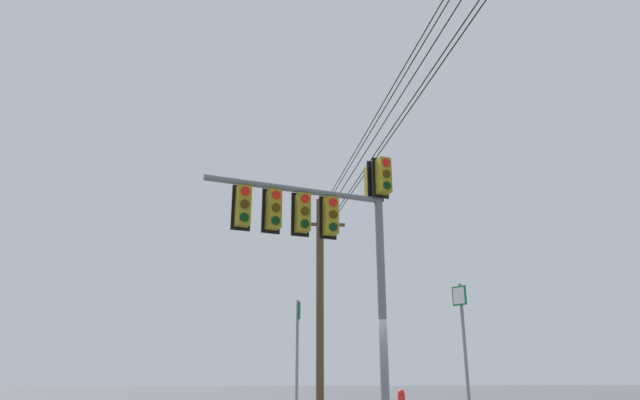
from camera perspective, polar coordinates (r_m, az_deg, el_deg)
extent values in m
cylinder|color=slate|center=(12.71, 6.68, -9.79)|extent=(0.20, 0.20, 6.30)
cylinder|color=slate|center=(12.33, -2.53, 1.13)|extent=(1.58, 4.15, 0.14)
cube|color=olive|center=(13.13, 6.89, 2.60)|extent=(0.38, 0.38, 0.90)
cube|color=black|center=(13.27, 6.53, 2.37)|extent=(0.18, 0.43, 1.04)
cylinder|color=red|center=(13.11, 7.20, 4.06)|extent=(0.09, 0.20, 0.20)
cylinder|color=#3C2703|center=(13.00, 7.25, 2.83)|extent=(0.09, 0.20, 0.20)
cylinder|color=black|center=(12.90, 7.30, 1.58)|extent=(0.09, 0.20, 0.20)
cube|color=olive|center=(13.62, 5.65, 1.81)|extent=(0.38, 0.38, 0.90)
cube|color=black|center=(13.48, 5.99, 2.03)|extent=(0.18, 0.43, 1.04)
cylinder|color=red|center=(13.86, 5.28, 2.78)|extent=(0.09, 0.20, 0.20)
cylinder|color=#3C2703|center=(13.76, 5.32, 1.60)|extent=(0.09, 0.20, 0.20)
cylinder|color=black|center=(13.67, 5.35, 0.41)|extent=(0.09, 0.20, 0.20)
cube|color=olive|center=(12.48, 1.15, -1.75)|extent=(0.38, 0.38, 0.90)
cube|color=black|center=(12.63, 0.84, -1.95)|extent=(0.18, 0.43, 1.04)
cylinder|color=red|center=(12.42, 1.45, -0.23)|extent=(0.09, 0.20, 0.20)
cylinder|color=#3C2703|center=(12.33, 1.47, -1.56)|extent=(0.09, 0.20, 0.20)
cylinder|color=black|center=(12.25, 1.48, -2.91)|extent=(0.09, 0.20, 0.20)
cube|color=olive|center=(12.22, -1.89, -1.40)|extent=(0.38, 0.38, 0.90)
cube|color=black|center=(12.37, -2.16, -1.60)|extent=(0.18, 0.43, 1.04)
cylinder|color=red|center=(12.16, -1.60, 0.16)|extent=(0.09, 0.20, 0.20)
cylinder|color=#3C2703|center=(12.07, -1.61, -1.20)|extent=(0.09, 0.20, 0.20)
cylinder|color=black|center=(11.99, -1.62, -2.58)|extent=(0.09, 0.20, 0.20)
cube|color=olive|center=(11.99, -5.05, -1.03)|extent=(0.39, 0.39, 0.90)
cube|color=black|center=(12.14, -5.33, -1.23)|extent=(0.20, 0.42, 1.04)
cylinder|color=red|center=(11.93, -4.73, 0.56)|extent=(0.10, 0.20, 0.20)
cylinder|color=#3C2703|center=(11.84, -4.77, -0.82)|extent=(0.10, 0.20, 0.20)
cylinder|color=black|center=(11.76, -4.81, -2.22)|extent=(0.10, 0.20, 0.20)
cube|color=olive|center=(11.80, -8.32, -0.64)|extent=(0.38, 0.38, 0.90)
cube|color=black|center=(11.96, -8.52, -0.86)|extent=(0.18, 0.43, 1.04)
cylinder|color=red|center=(11.74, -8.05, 0.98)|extent=(0.09, 0.20, 0.20)
cylinder|color=#3C2703|center=(11.65, -8.12, -0.42)|extent=(0.09, 0.20, 0.20)
cylinder|color=black|center=(11.57, -8.18, -1.84)|extent=(0.09, 0.20, 0.20)
cylinder|color=#4C3823|center=(21.19, -0.01, -10.48)|extent=(0.30, 0.30, 8.11)
cube|color=#4C3823|center=(21.76, -0.01, -2.67)|extent=(0.17, 2.07, 0.12)
cylinder|color=slate|center=(11.36, 15.51, -16.50)|extent=(0.07, 0.07, 3.10)
cube|color=#0C7238|center=(11.41, 14.83, -9.98)|extent=(0.34, 0.20, 0.39)
cube|color=white|center=(11.40, 14.78, -9.98)|extent=(0.28, 0.15, 0.33)
sphere|color=red|center=(16.62, 8.77, -19.93)|extent=(0.20, 0.20, 0.20)
cylinder|color=slate|center=(12.48, -2.50, -17.50)|extent=(0.07, 0.07, 2.93)
cube|color=#0C7238|center=(12.55, -2.24, -11.89)|extent=(0.30, 0.03, 0.38)
cube|color=white|center=(12.55, -2.17, -11.89)|extent=(0.24, 0.01, 0.32)
cylinder|color=black|center=(12.84, 7.21, 6.14)|extent=(18.89, 2.06, 0.33)
cylinder|color=black|center=(12.90, 7.18, 6.77)|extent=(18.89, 2.06, 0.33)
cylinder|color=black|center=(13.09, 7.11, 8.56)|extent=(18.89, 2.06, 0.33)
cylinder|color=black|center=(13.25, 7.05, 9.91)|extent=(18.89, 2.06, 0.33)
cylinder|color=black|center=(13.34, 7.02, 10.65)|extent=(18.89, 2.06, 0.33)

